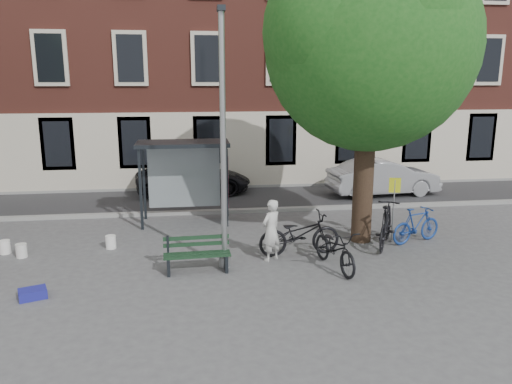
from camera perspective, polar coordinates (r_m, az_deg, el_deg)
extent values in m
plane|color=#4C4C4F|center=(12.51, -3.58, -8.46)|extent=(90.00, 90.00, 0.00)
cube|color=#28282B|center=(19.19, -5.02, -0.86)|extent=(40.00, 4.00, 0.01)
cube|color=gray|center=(17.24, -4.73, -2.25)|extent=(40.00, 0.25, 0.12)
cube|color=gray|center=(21.12, -5.27, 0.56)|extent=(40.00, 0.25, 0.12)
cube|color=brown|center=(24.76, -6.01, 18.50)|extent=(30.00, 8.00, 14.00)
cylinder|color=#9EA0A3|center=(11.75, -3.78, 5.29)|extent=(0.14, 0.14, 6.00)
cylinder|color=#9EA0A3|center=(12.46, -3.58, -7.95)|extent=(0.28, 0.28, 0.24)
cube|color=#1E2328|center=(11.75, -4.01, 20.20)|extent=(0.18, 0.35, 0.12)
cylinder|color=black|center=(14.25, 12.16, 1.06)|extent=(0.56, 0.56, 3.40)
sphere|color=#1A5118|center=(13.99, 12.90, 16.07)|extent=(5.60, 5.60, 5.60)
sphere|color=#1A5118|center=(14.72, 15.89, 17.69)|extent=(3.92, 3.92, 3.92)
sphere|color=#1A5118|center=(13.47, 10.07, 17.60)|extent=(4.20, 4.20, 4.20)
sphere|color=#1A5118|center=(13.27, 15.30, 18.74)|extent=(3.64, 3.64, 3.64)
cube|color=#1E2328|center=(15.46, -13.05, 0.23)|extent=(0.08, 0.08, 2.50)
cube|color=#1E2328|center=(15.42, -3.40, 0.51)|extent=(0.08, 0.08, 2.50)
cube|color=#1E2328|center=(16.63, -12.67, 1.13)|extent=(0.08, 0.08, 2.50)
cube|color=#1E2328|center=(16.59, -3.70, 1.39)|extent=(0.08, 0.08, 2.50)
cube|color=#1E2328|center=(15.76, -8.36, 5.50)|extent=(2.85, 1.45, 0.12)
cube|color=#8C999E|center=(16.54, -8.21, 1.69)|extent=(2.34, 0.04, 2.00)
cube|color=#1E2328|center=(15.98, -3.56, 1.41)|extent=(0.12, 1.14, 2.12)
cube|color=#D84C19|center=(15.99, -3.31, 1.42)|extent=(0.02, 0.90, 1.62)
imported|color=silver|center=(12.63, 1.74, -4.40)|extent=(0.69, 0.66, 1.59)
cube|color=#1E2328|center=(12.16, -9.96, -8.25)|extent=(0.09, 0.50, 0.41)
cube|color=#1E2328|center=(12.22, -3.48, -7.96)|extent=(0.09, 0.50, 0.41)
cube|color=#17331E|center=(11.93, -6.70, -7.40)|extent=(1.60, 0.18, 0.04)
cube|color=#17331E|center=(12.09, -6.74, -7.13)|extent=(1.60, 0.18, 0.04)
cube|color=#17331E|center=(12.24, -6.79, -6.87)|extent=(1.60, 0.18, 0.04)
cube|color=#17331E|center=(12.27, -6.83, -5.93)|extent=(1.59, 0.11, 0.09)
cube|color=#17331E|center=(12.22, -6.85, -5.20)|extent=(1.59, 0.11, 0.09)
imported|color=black|center=(13.12, 4.99, -4.80)|extent=(2.24, 0.95, 1.14)
imported|color=navy|center=(14.77, 17.86, -3.62)|extent=(1.77, 1.04, 1.02)
imported|color=black|center=(12.31, 9.02, -6.39)|extent=(1.08, 2.06, 1.03)
imported|color=black|center=(14.19, 14.63, -3.62)|extent=(1.51, 2.08, 1.24)
imported|color=black|center=(20.19, -7.16, 1.60)|extent=(4.67, 2.37, 1.26)
imported|color=#97989E|center=(20.41, 14.34, 1.66)|extent=(4.49, 1.95, 1.44)
cube|color=navy|center=(11.75, -24.16, -10.55)|extent=(0.66, 0.57, 0.20)
cylinder|color=silver|center=(14.37, -25.23, -6.08)|extent=(0.33, 0.33, 0.36)
cylinder|color=white|center=(14.86, -26.77, -5.63)|extent=(0.29, 0.29, 0.36)
cylinder|color=white|center=(14.25, -16.27, -5.50)|extent=(0.36, 0.36, 0.36)
cylinder|color=#9EA0A3|center=(14.57, 15.41, -2.11)|extent=(0.04, 0.04, 1.79)
cube|color=#C9D017|center=(14.40, 15.58, 0.75)|extent=(0.32, 0.11, 0.42)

